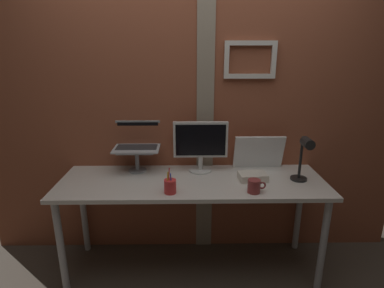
# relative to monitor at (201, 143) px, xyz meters

# --- Properties ---
(ground_plane) EXTENTS (6.00, 6.00, 0.00)m
(ground_plane) POSITION_rel_monitor_xyz_m (-0.06, -0.18, -1.00)
(ground_plane) COLOR #4C4238
(brick_wall_back) EXTENTS (3.45, 0.16, 2.61)m
(brick_wall_back) POSITION_rel_monitor_xyz_m (-0.06, 0.18, 0.30)
(brick_wall_back) COLOR brown
(brick_wall_back) RESTS_ON ground_plane
(desk) EXTENTS (1.96, 0.61, 0.77)m
(desk) POSITION_rel_monitor_xyz_m (-0.07, -0.19, -0.31)
(desk) COLOR silver
(desk) RESTS_ON ground_plane
(monitor) EXTENTS (0.42, 0.18, 0.40)m
(monitor) POSITION_rel_monitor_xyz_m (0.00, 0.00, 0.00)
(monitor) COLOR silver
(monitor) RESTS_ON desk
(laptop_stand) EXTENTS (0.28, 0.22, 0.18)m
(laptop_stand) POSITION_rel_monitor_xyz_m (-0.50, 0.00, -0.11)
(laptop_stand) COLOR gray
(laptop_stand) RESTS_ON desk
(laptop) EXTENTS (0.36, 0.28, 0.20)m
(laptop) POSITION_rel_monitor_xyz_m (-0.50, 0.06, -0.00)
(laptop) COLOR #ADB2B7
(laptop) RESTS_ON laptop_stand
(whiteboard_panel) EXTENTS (0.40, 0.10, 0.28)m
(whiteboard_panel) POSITION_rel_monitor_xyz_m (0.47, 0.04, -0.10)
(whiteboard_panel) COLOR white
(whiteboard_panel) RESTS_ON desk
(desk_lamp) EXTENTS (0.12, 0.20, 0.35)m
(desk_lamp) POSITION_rel_monitor_xyz_m (0.72, -0.24, -0.02)
(desk_lamp) COLOR black
(desk_lamp) RESTS_ON desk
(pen_cup) EXTENTS (0.08, 0.08, 0.18)m
(pen_cup) POSITION_rel_monitor_xyz_m (-0.22, -0.39, -0.19)
(pen_cup) COLOR red
(pen_cup) RESTS_ON desk
(coffee_mug) EXTENTS (0.12, 0.09, 0.09)m
(coffee_mug) POSITION_rel_monitor_xyz_m (0.35, -0.39, -0.19)
(coffee_mug) COLOR maroon
(coffee_mug) RESTS_ON desk
(paper_clutter_stack) EXTENTS (0.21, 0.16, 0.05)m
(paper_clutter_stack) POSITION_rel_monitor_xyz_m (0.38, -0.19, -0.21)
(paper_clutter_stack) COLOR silver
(paper_clutter_stack) RESTS_ON desk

